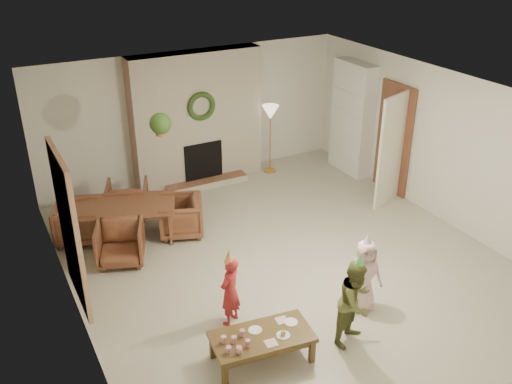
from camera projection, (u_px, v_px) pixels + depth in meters
floor at (286, 261)px, 8.39m from camera, size 7.00×7.00×0.00m
ceiling at (291, 99)px, 7.29m from camera, size 7.00×7.00×0.00m
wall_back at (193, 115)px, 10.61m from camera, size 7.00×0.00×7.00m
wall_front at (488, 333)px, 5.07m from camera, size 7.00×0.00×7.00m
wall_left at (69, 238)px, 6.57m from camera, size 0.00×7.00×7.00m
wall_right at (446, 148)px, 9.10m from camera, size 0.00×7.00×7.00m
fireplace_mass at (197, 119)px, 10.45m from camera, size 2.50×0.40×2.50m
fireplace_hearth at (207, 183)px, 10.70m from camera, size 1.60×0.30×0.12m
fireplace_firebox at (203, 161)px, 10.66m from camera, size 0.75×0.12×0.75m
fireplace_wreath at (201, 106)px, 10.14m from camera, size 0.54×0.10×0.54m
floor_lamp_base at (270, 170)px, 11.35m from camera, size 0.26×0.26×0.03m
floor_lamp_post at (270, 141)px, 11.07m from camera, size 0.03×0.03×1.24m
floor_lamp_shade at (270, 112)px, 10.81m from camera, size 0.33×0.33×0.28m
bookshelf_carcass at (352, 118)px, 10.92m from camera, size 0.30×1.00×2.20m
bookshelf_shelf_a at (349, 149)px, 11.20m from camera, size 0.30×0.92×0.03m
bookshelf_shelf_b at (350, 131)px, 11.03m from camera, size 0.30×0.92×0.03m
bookshelf_shelf_c at (352, 111)px, 10.85m from camera, size 0.30×0.92×0.03m
bookshelf_shelf_d at (353, 91)px, 10.67m from camera, size 0.30×0.92×0.03m
books_row_lower at (353, 146)px, 11.01m from camera, size 0.20×0.40×0.24m
books_row_mid at (349, 123)px, 10.99m from camera, size 0.20×0.44×0.24m
books_row_upper at (355, 106)px, 10.70m from camera, size 0.20×0.36×0.22m
door_frame at (394, 139)px, 10.14m from camera, size 0.05×0.86×2.04m
door_leaf at (391, 151)px, 9.69m from camera, size 0.77×0.32×2.00m
curtain_panel at (69, 229)px, 6.75m from camera, size 0.06×1.20×2.00m
dining_table at (124, 221)px, 8.90m from camera, size 1.83×1.42×0.57m
dining_chair_near at (120, 243)px, 8.25m from camera, size 0.87×0.88×0.63m
dining_chair_far at (128, 200)px, 9.52m from camera, size 0.87×0.88×0.63m
dining_chair_left at (78, 223)px, 8.80m from camera, size 0.88×0.87×0.63m
dining_chair_right at (181, 216)px, 8.99m from camera, size 0.88×0.87×0.63m
hanging_plant_cord at (159, 108)px, 8.08m from camera, size 0.01×0.01×0.70m
hanging_plant_pot at (161, 131)px, 8.23m from camera, size 0.16×0.16×0.12m
hanging_plant_foliage at (160, 124)px, 8.18m from camera, size 0.32×0.32×0.32m
coffee_table_top at (262, 337)px, 6.39m from camera, size 1.22×0.72×0.05m
coffee_table_apron at (262, 341)px, 6.42m from camera, size 1.12×0.62×0.07m
coffee_leg_fl at (225, 375)px, 6.10m from camera, size 0.07×0.07×0.30m
coffee_leg_fr at (312, 351)px, 6.44m from camera, size 0.07×0.07×0.30m
coffee_leg_bl at (213, 347)px, 6.50m from camera, size 0.07×0.07×0.30m
coffee_leg_br at (295, 326)px, 6.83m from camera, size 0.07×0.07×0.30m
cup_a at (229, 350)px, 6.10m from camera, size 0.07×0.07×0.08m
cup_b at (224, 339)px, 6.25m from camera, size 0.07×0.07×0.08m
cup_c at (239, 350)px, 6.10m from camera, size 0.07×0.07×0.08m
cup_d at (234, 340)px, 6.25m from camera, size 0.07×0.07×0.08m
cup_e at (248, 343)px, 6.20m from camera, size 0.07×0.07×0.08m
cup_f at (242, 333)px, 6.35m from camera, size 0.07×0.07×0.08m
plate_a at (255, 330)px, 6.45m from camera, size 0.18×0.18×0.01m
plate_b at (283, 335)px, 6.37m from camera, size 0.18×0.18×0.01m
plate_c at (291, 322)px, 6.58m from camera, size 0.18×0.18×0.01m
food_scoop at (283, 333)px, 6.36m from camera, size 0.07×0.07×0.06m
napkin_left at (271, 343)px, 6.26m from camera, size 0.15×0.15×0.01m
napkin_right at (282, 320)px, 6.61m from camera, size 0.15×0.15×0.01m
child_red at (230, 291)px, 6.93m from camera, size 0.41×0.38×0.95m
party_hat_red at (229, 256)px, 6.70m from camera, size 0.15×0.15×0.18m
child_plaid at (356, 302)px, 6.61m from camera, size 0.66×0.59×1.10m
party_hat_plaid at (360, 260)px, 6.35m from camera, size 0.14×0.14×0.18m
child_pink at (364, 275)px, 7.19m from camera, size 0.53×0.39×1.00m
party_hat_pink at (368, 239)px, 6.95m from camera, size 0.16×0.16×0.18m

